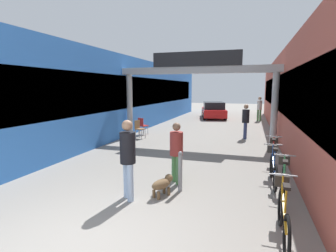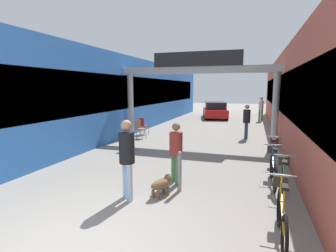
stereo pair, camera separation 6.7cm
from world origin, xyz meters
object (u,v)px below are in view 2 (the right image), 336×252
Objects in this scene: cafe_chair_red_farther at (143,124)px; parked_car_red at (215,110)px; pedestrian_companion at (176,149)px; bicycle_blue_third at (273,167)px; dog_on_leash at (162,184)px; bicycle_red_farthest at (273,155)px; pedestrian_with_dog at (127,154)px; bicycle_orange_nearest at (282,212)px; bollard_post_metal at (180,171)px; bicycle_green_second at (283,183)px; pedestrian_elderly_walking at (261,107)px; pedestrian_carrying_crate at (247,119)px; cafe_chair_wood_nearer at (140,127)px.

parked_car_red is (2.53, 8.93, 0.10)m from cafe_chair_red_farther.
pedestrian_companion reaches higher than bicycle_blue_third.
dog_on_leash is at bearing -86.14° from parked_car_red.
bicycle_red_farthest reaches higher than cafe_chair_red_farther.
pedestrian_with_dog is 1.05× the size of bicycle_orange_nearest.
parked_car_red is at bearing 91.47° from pedestrian_with_dog.
bicycle_blue_third is 2.49m from bollard_post_metal.
bicycle_blue_third is (0.03, 2.62, 0.00)m from bicycle_orange_nearest.
parked_car_red is (-3.64, 13.26, 0.21)m from bicycle_red_farthest.
bicycle_red_farthest is (-0.05, 2.40, 0.00)m from bicycle_green_second.
dog_on_leash is 0.54m from bollard_post_metal.
pedestrian_elderly_walking is 1.08× the size of bicycle_red_farthest.
pedestrian_with_dog is at bearing -164.43° from bicycle_green_second.
bicycle_red_farthest is (0.93, -4.85, -0.52)m from pedestrian_carrying_crate.
bicycle_orange_nearest is 2.53m from bollard_post_metal.
bicycle_red_farthest is at bearing -89.48° from pedestrian_elderly_walking.
bicycle_red_farthest is (0.12, 3.89, 0.00)m from bicycle_orange_nearest.
pedestrian_with_dog is 16.58m from parked_car_red.
pedestrian_with_dog is 1.51m from pedestrian_companion.
bicycle_green_second is 1.14m from bicycle_blue_third.
bicycle_red_farthest reaches higher than dog_on_leash.
bicycle_green_second is (0.16, 1.48, 0.00)m from bicycle_orange_nearest.
bicycle_green_second is at bearing -88.86° from bicycle_red_farthest.
pedestrian_with_dog reaches higher than dog_on_leash.
bollard_post_metal is at bearing -84.93° from parked_car_red.
bicycle_green_second is 1.90× the size of cafe_chair_red_farther.
pedestrian_carrying_crate is at bearing 95.31° from bicycle_orange_nearest.
pedestrian_elderly_walking is 15.38m from dog_on_leash.
bicycle_blue_third is (2.46, 1.64, 0.15)m from dog_on_leash.
dog_on_leash is (0.67, 0.41, -0.74)m from pedestrian_with_dog.
bicycle_blue_third is at bearing 30.16° from bollard_post_metal.
cafe_chair_red_farther is (-6.21, 6.73, 0.10)m from bicycle_green_second.
parked_car_red is (2.27, 9.94, 0.10)m from cafe_chair_wood_nearer.
bicycle_red_farthest is at bearing 48.78° from dog_on_leash.
bollard_post_metal is 1.10× the size of cafe_chair_red_farther.
bicycle_orange_nearest and bicycle_red_farthest have the same top height.
parked_car_red is (-2.71, 8.41, -0.31)m from pedestrian_carrying_crate.
pedestrian_companion is 1.10m from dog_on_leash.
pedestrian_with_dog is at bearing -68.85° from cafe_chair_red_farther.
pedestrian_with_dog is 4.65m from bicycle_red_farthest.
bicycle_blue_third is (3.13, 2.04, -0.59)m from pedestrian_with_dog.
cafe_chair_wood_nearer is at bearing 128.76° from bicycle_orange_nearest.
pedestrian_companion is at bearing -163.15° from bicycle_blue_third.
bicycle_orange_nearest is (2.43, -0.98, 0.15)m from dog_on_leash.
pedestrian_companion is at bearing 115.10° from bollard_post_metal.
bicycle_orange_nearest is at bearing -22.00° from dog_on_leash.
pedestrian_carrying_crate is 0.39× the size of parked_car_red.
pedestrian_with_dog is 3.44m from bicycle_green_second.
dog_on_leash is 2.62m from bicycle_orange_nearest.
bicycle_green_second is at bearing -76.76° from parked_car_red.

